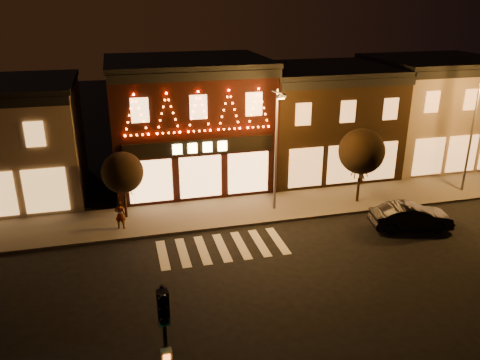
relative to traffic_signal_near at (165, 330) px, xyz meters
name	(u,v)px	position (x,y,z in m)	size (l,w,h in m)	color
ground	(242,291)	(3.81, 6.04, -3.31)	(120.00, 120.00, 0.00)	black
sidewalk_far	(240,211)	(5.81, 14.04, -3.24)	(44.00, 4.00, 0.15)	#47423D
building_pulp	(189,122)	(3.81, 20.02, 0.85)	(10.20, 8.34, 8.30)	black
building_right_a	(321,119)	(13.31, 20.04, 0.45)	(9.20, 8.28, 7.50)	#312011
building_right_b	(431,110)	(22.31, 20.04, 0.60)	(9.20, 8.28, 7.80)	#7F6D5B
traffic_signal_near	(165,330)	(0.00, 0.00, 0.00)	(0.32, 0.46, 4.49)	black
streetlamp_mid	(277,142)	(7.77, 13.52, 1.01)	(0.59, 1.63, 7.11)	#59595E
streetlamp_right	(475,128)	(20.59, 13.19, 1.03)	(0.46, 1.64, 7.14)	#59595E
tree_left	(123,172)	(-0.77, 14.70, -0.46)	(2.31, 2.31, 3.86)	black
tree_right	(362,151)	(13.10, 13.48, 0.04)	(2.74, 2.74, 4.58)	black
dark_sedan	(411,217)	(14.27, 9.57, -2.60)	(1.52, 4.35, 1.43)	black
pedestrian	(120,215)	(-1.10, 13.29, -2.37)	(0.58, 0.38, 1.59)	gray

